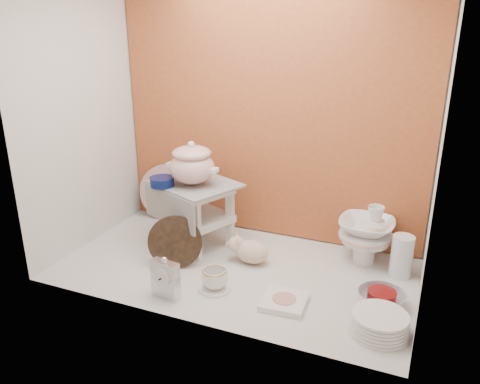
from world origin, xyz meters
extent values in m
plane|color=silver|center=(0.00, 0.00, 0.00)|extent=(1.80, 1.80, 0.00)
cube|color=#B0592C|center=(0.00, 0.50, 0.75)|extent=(1.80, 0.06, 1.50)
cube|color=silver|center=(-0.90, 0.00, 0.75)|extent=(0.06, 1.00, 1.50)
cube|color=silver|center=(0.90, 0.00, 0.75)|extent=(0.06, 1.00, 1.50)
cylinder|color=#091548|center=(-0.46, 0.07, 0.40)|extent=(0.17, 0.17, 0.05)
imported|color=white|center=(-0.45, 0.36, 0.13)|extent=(0.34, 0.34, 0.27)
cube|color=silver|center=(-0.19, -0.37, 0.10)|extent=(0.14, 0.07, 0.20)
ellipsoid|color=beige|center=(0.06, 0.09, 0.07)|extent=(0.26, 0.22, 0.14)
cylinder|color=white|center=(-0.01, -0.23, 0.01)|extent=(0.16, 0.16, 0.01)
imported|color=white|center=(-0.01, -0.23, 0.06)|extent=(0.16, 0.16, 0.10)
cube|color=white|center=(0.34, -0.22, 0.01)|extent=(0.21, 0.21, 0.03)
cylinder|color=white|center=(0.76, -0.26, 0.04)|extent=(0.32, 0.32, 0.09)
imported|color=silver|center=(0.75, -0.06, 0.03)|extent=(0.26, 0.26, 0.07)
cylinder|color=silver|center=(0.80, 0.26, 0.11)|extent=(0.12, 0.12, 0.22)
camera|label=1|loc=(0.88, -2.03, 1.24)|focal=36.11mm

